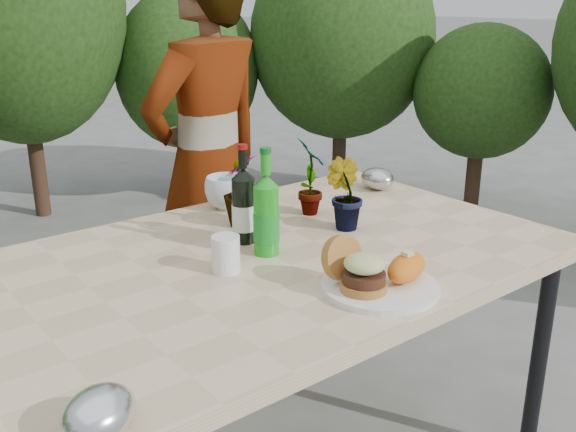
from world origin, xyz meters
TOP-DOWN VIEW (x-y plane):
  - patio_table at (0.00, 0.00)m, footprint 1.60×1.00m
  - shrub_hedge at (0.04, 1.63)m, footprint 6.97×5.08m
  - dinner_plate at (0.07, -0.34)m, footprint 0.28×0.28m
  - burger_stack at (0.02, -0.32)m, footprint 0.11×0.16m
  - sweet_potato at (0.14, -0.36)m, footprint 0.17×0.12m
  - grilled_veg at (0.09, -0.25)m, footprint 0.08×0.05m
  - wine_bottle at (-0.00, 0.12)m, footprint 0.07×0.07m
  - sparkling_water at (-0.00, 0.01)m, footprint 0.07×0.07m
  - plastic_cup at (-0.16, -0.03)m, footprint 0.07×0.07m
  - seedling_left at (0.30, 0.19)m, footprint 0.14×0.16m
  - seedling_mid at (0.30, 0.03)m, footprint 0.12×0.13m
  - seedling_right at (0.08, 0.24)m, footprint 0.18×0.18m
  - blue_bowl at (0.13, 0.41)m, footprint 0.16×0.16m
  - foil_packet_left at (-0.66, -0.44)m, footprint 0.17×0.16m
  - foil_packet_right at (0.68, 0.26)m, footprint 0.12×0.14m
  - person at (0.27, 0.76)m, footprint 0.65×0.49m

SIDE VIEW (x-z plane):
  - patio_table at x=0.00m, z-range 0.32..1.07m
  - dinner_plate at x=0.07m, z-range 0.75..0.76m
  - grilled_veg at x=0.09m, z-range 0.76..0.79m
  - foil_packet_left at x=-0.66m, z-range 0.75..0.83m
  - foil_packet_right at x=0.68m, z-range 0.75..0.83m
  - sweet_potato at x=0.14m, z-range 0.77..0.83m
  - person at x=0.27m, z-range 0.00..1.59m
  - plastic_cup at x=-0.16m, z-range 0.75..0.84m
  - blue_bowl at x=0.13m, z-range 0.75..0.86m
  - burger_stack at x=0.02m, z-range 0.75..0.87m
  - wine_bottle at x=0.00m, z-range 0.71..0.99m
  - seedling_mid at x=0.30m, z-range 0.75..0.96m
  - sparkling_water at x=0.00m, z-range 0.71..1.00m
  - seedling_right at x=0.08m, z-range 0.75..0.97m
  - seedling_left at x=0.30m, z-range 0.75..1.00m
  - shrub_hedge at x=0.04m, z-range 0.03..2.26m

